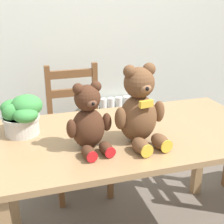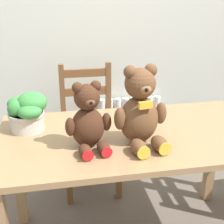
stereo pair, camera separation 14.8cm
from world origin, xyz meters
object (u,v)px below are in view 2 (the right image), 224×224
Objects in this scene: teddy_bear_left at (88,120)px; teddy_bear_right at (140,111)px; wooden_chair_behind at (89,130)px; potted_plant at (27,110)px.

teddy_bear_left is 0.25m from teddy_bear_right.
potted_plant is at bearing 56.35° from wooden_chair_behind.
teddy_bear_right is at bearing -25.38° from potted_plant.
teddy_bear_right is (0.25, -0.00, 0.03)m from teddy_bear_left.
potted_plant is (-0.30, 0.26, -0.03)m from teddy_bear_left.
teddy_bear_left reaches higher than potted_plant.
wooden_chair_behind is 0.95m from teddy_bear_left.
teddy_bear_right reaches higher than wooden_chair_behind.
wooden_chair_behind is 2.42× the size of teddy_bear_right.
potted_plant is (-0.55, 0.26, -0.06)m from teddy_bear_right.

